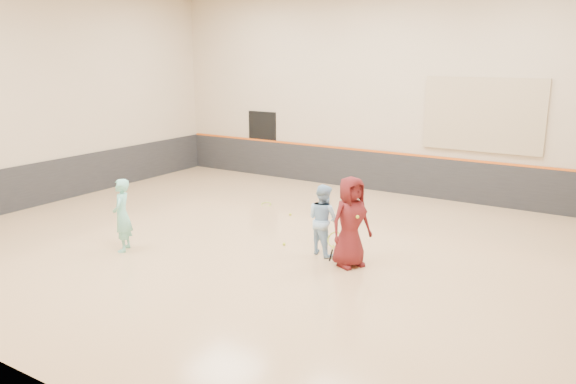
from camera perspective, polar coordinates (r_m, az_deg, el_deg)
The scene contains 14 objects.
room at distance 12.14m, azimuth -1.18°, elevation -1.90°, with size 15.04×12.04×6.22m.
wainscot_back at distance 17.35m, azimuth 9.72°, elevation 2.00°, with size 14.90×0.04×1.20m, color #232326.
wainscot_left at distance 17.34m, azimuth -22.29°, elevation 1.14°, with size 0.04×11.90×1.20m, color #232326.
accent_stripe at distance 17.23m, azimuth 9.79°, elevation 4.01°, with size 14.90×0.03×0.06m, color #D85914.
acoustic_panel at distance 16.20m, azimuth 19.21°, elevation 7.40°, with size 3.20×0.08×2.00m, color tan.
doorway at distance 19.40m, azimuth -2.61°, elevation 4.93°, with size 1.10×0.05×2.20m, color black.
girl at distance 12.41m, azimuth -16.50°, elevation -2.28°, with size 0.57×0.38×1.57m, color #7BD6C0.
instructor at distance 11.73m, azimuth 3.60°, elevation -2.81°, with size 0.73×0.57×1.50m, color #99C6EC.
young_man at distance 11.08m, azimuth 6.39°, elevation -3.03°, with size 0.89×0.58×1.82m, color #591517.
held_racket at distance 11.47m, azimuth 4.80°, elevation -4.84°, with size 0.42×0.42×0.67m, color #BDD32E, non-canonical shape.
spare_racket at distance 15.69m, azimuth -2.23°, elevation -1.03°, with size 0.63×0.63×0.16m, color #9FC82C, non-canonical shape.
ball_under_racket at distance 12.42m, azimuth -0.40°, elevation -5.31°, with size 0.07×0.07×0.07m, color #B6CD2F.
ball_in_hand at distance 10.80m, azimuth 7.08°, elevation -2.52°, with size 0.07×0.07×0.07m, color yellow.
ball_beside_spare at distance 14.66m, azimuth 0.23°, elevation -2.28°, with size 0.07×0.07×0.07m, color yellow.
Camera 1 is at (6.43, -9.76, 4.12)m, focal length 35.00 mm.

